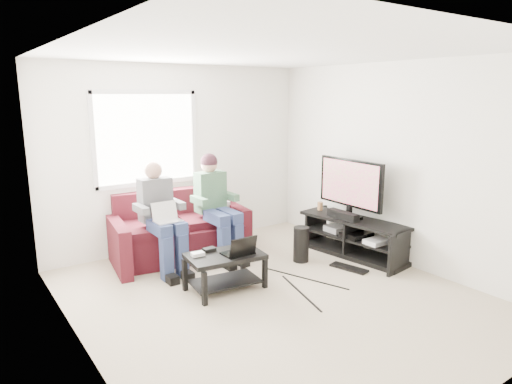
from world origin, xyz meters
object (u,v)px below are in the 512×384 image
(sofa, at_px, (179,233))
(tv_stand, at_px, (353,239))
(coffee_table, at_px, (225,263))
(tv, at_px, (350,185))
(end_table, at_px, (221,226))
(subwoofer, at_px, (301,244))

(sofa, relative_size, tv_stand, 1.23)
(sofa, xyz_separation_m, coffee_table, (-0.07, -1.32, -0.01))
(sofa, xyz_separation_m, tv, (1.97, -1.27, 0.66))
(coffee_table, height_order, end_table, end_table)
(subwoofer, xyz_separation_m, end_table, (-0.54, 1.17, 0.06))
(end_table, bearing_deg, tv_stand, -47.55)
(coffee_table, relative_size, end_table, 1.35)
(coffee_table, height_order, tv_stand, tv_stand)
(coffee_table, relative_size, tv, 0.83)
(tv_stand, relative_size, subwoofer, 3.45)
(tv_stand, bearing_deg, subwoofer, 162.36)
(subwoofer, bearing_deg, sofa, 137.22)
(sofa, bearing_deg, coffee_table, -92.97)
(sofa, relative_size, coffee_table, 2.20)
(tv_stand, bearing_deg, sofa, 145.18)
(tv, relative_size, subwoofer, 2.33)
(tv_stand, relative_size, tv, 1.48)
(sofa, relative_size, subwoofer, 4.24)
(tv, xyz_separation_m, subwoofer, (-0.74, 0.14, -0.75))
(coffee_table, bearing_deg, sofa, 87.03)
(tv_stand, xyz_separation_m, subwoofer, (-0.74, 0.24, 0.00))
(sofa, xyz_separation_m, subwoofer, (1.22, -1.13, -0.09))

